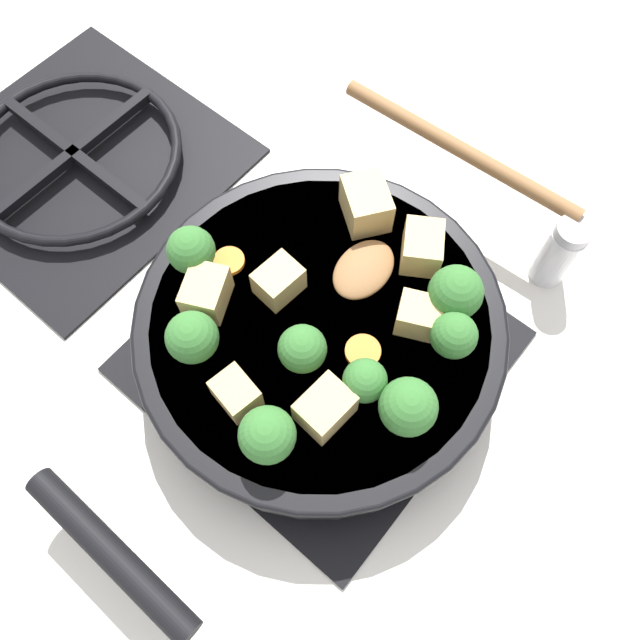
# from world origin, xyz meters

# --- Properties ---
(ground_plane) EXTENTS (2.40, 2.40, 0.00)m
(ground_plane) POSITION_xyz_m (0.00, 0.00, 0.00)
(ground_plane) COLOR white
(front_burner_grate) EXTENTS (0.31, 0.31, 0.03)m
(front_burner_grate) POSITION_xyz_m (0.00, 0.00, 0.01)
(front_burner_grate) COLOR black
(front_burner_grate) RESTS_ON ground_plane
(rear_burner_grate) EXTENTS (0.31, 0.31, 0.03)m
(rear_burner_grate) POSITION_xyz_m (0.00, 0.36, 0.01)
(rear_burner_grate) COLOR black
(rear_burner_grate) RESTS_ON ground_plane
(skillet_pan) EXTENTS (0.43, 0.34, 0.05)m
(skillet_pan) POSITION_xyz_m (-0.00, 0.00, 0.06)
(skillet_pan) COLOR black
(skillet_pan) RESTS_ON front_burner_grate
(wooden_spoon) EXTENTS (0.22, 0.27, 0.02)m
(wooden_spoon) POSITION_xyz_m (0.16, 0.01, 0.09)
(wooden_spoon) COLOR olive
(wooden_spoon) RESTS_ON skillet_pan
(tofu_cube_center_large) EXTENTS (0.03, 0.04, 0.03)m
(tofu_cube_center_large) POSITION_xyz_m (-0.10, 0.01, 0.09)
(tofu_cube_center_large) COLOR #DBB770
(tofu_cube_center_large) RESTS_ON skillet_pan
(tofu_cube_near_handle) EXTENTS (0.04, 0.03, 0.03)m
(tofu_cube_near_handle) POSITION_xyz_m (0.00, 0.05, 0.09)
(tofu_cube_near_handle) COLOR #DBB770
(tofu_cube_near_handle) RESTS_ON skillet_pan
(tofu_cube_east_chunk) EXTENTS (0.06, 0.06, 0.04)m
(tofu_cube_east_chunk) POSITION_xyz_m (0.11, 0.04, 0.10)
(tofu_cube_east_chunk) COLOR #DBB770
(tofu_cube_east_chunk) RESTS_ON skillet_pan
(tofu_cube_west_chunk) EXTENTS (0.06, 0.05, 0.03)m
(tofu_cube_west_chunk) POSITION_xyz_m (0.11, -0.03, 0.09)
(tofu_cube_west_chunk) COLOR #DBB770
(tofu_cube_west_chunk) RESTS_ON skillet_pan
(tofu_cube_back_piece) EXTENTS (0.05, 0.05, 0.03)m
(tofu_cube_back_piece) POSITION_xyz_m (0.05, -0.07, 0.09)
(tofu_cube_back_piece) COLOR #DBB770
(tofu_cube_back_piece) RESTS_ON skillet_pan
(tofu_cube_front_piece) EXTENTS (0.05, 0.05, 0.03)m
(tofu_cube_front_piece) POSITION_xyz_m (-0.05, 0.09, 0.09)
(tofu_cube_front_piece) COLOR #DBB770
(tofu_cube_front_piece) RESTS_ON skillet_pan
(tofu_cube_mid_small) EXTENTS (0.04, 0.04, 0.03)m
(tofu_cube_mid_small) POSITION_xyz_m (-0.06, -0.06, 0.09)
(tofu_cube_mid_small) COLOR #DBB770
(tofu_cube_mid_small) RESTS_ON skillet_pan
(broccoli_floret_near_spoon) EXTENTS (0.04, 0.04, 0.04)m
(broccoli_floret_near_spoon) POSITION_xyz_m (-0.03, -0.07, 0.10)
(broccoli_floret_near_spoon) COLOR #709956
(broccoli_floret_near_spoon) RESTS_ON skillet_pan
(broccoli_floret_center_top) EXTENTS (0.04, 0.04, 0.05)m
(broccoli_floret_center_top) POSITION_xyz_m (0.05, -0.10, 0.10)
(broccoli_floret_center_top) COLOR #709956
(broccoli_floret_center_top) RESTS_ON skillet_pan
(broccoli_floret_east_rim) EXTENTS (0.04, 0.04, 0.05)m
(broccoli_floret_east_rim) POSITION_xyz_m (-0.03, 0.12, 0.11)
(broccoli_floret_east_rim) COLOR #709956
(broccoli_floret_east_rim) RESTS_ON skillet_pan
(broccoli_floret_west_rim) EXTENTS (0.04, 0.04, 0.05)m
(broccoli_floret_west_rim) POSITION_xyz_m (-0.04, -0.01, 0.10)
(broccoli_floret_west_rim) COLOR #709956
(broccoli_floret_west_rim) RESTS_ON skillet_pan
(broccoli_floret_north_edge) EXTENTS (0.05, 0.05, 0.05)m
(broccoli_floret_north_edge) POSITION_xyz_m (-0.02, -0.11, 0.11)
(broccoli_floret_north_edge) COLOR #709956
(broccoli_floret_north_edge) RESTS_ON skillet_pan
(broccoli_floret_south_cluster) EXTENTS (0.04, 0.04, 0.05)m
(broccoli_floret_south_cluster) POSITION_xyz_m (-0.09, 0.06, 0.11)
(broccoli_floret_south_cluster) COLOR #709956
(broccoli_floret_south_cluster) RESTS_ON skillet_pan
(broccoli_floret_mid_floret) EXTENTS (0.05, 0.05, 0.05)m
(broccoli_floret_mid_floret) POSITION_xyz_m (-0.11, -0.04, 0.11)
(broccoli_floret_mid_floret) COLOR #709956
(broccoli_floret_mid_floret) RESTS_ON skillet_pan
(broccoli_floret_small_inner) EXTENTS (0.05, 0.05, 0.05)m
(broccoli_floret_small_inner) POSITION_xyz_m (0.08, -0.08, 0.11)
(broccoli_floret_small_inner) COLOR #709956
(broccoli_floret_small_inner) RESTS_ON skillet_pan
(carrot_slice_orange_thin) EXTENTS (0.03, 0.03, 0.01)m
(carrot_slice_orange_thin) POSITION_xyz_m (-0.00, -0.05, 0.08)
(carrot_slice_orange_thin) COLOR orange
(carrot_slice_orange_thin) RESTS_ON skillet_pan
(carrot_slice_near_center) EXTENTS (0.03, 0.03, 0.01)m
(carrot_slice_near_center) POSITION_xyz_m (-0.01, 0.10, 0.08)
(carrot_slice_near_center) COLOR orange
(carrot_slice_near_center) RESTS_ON skillet_pan
(salt_shaker) EXTENTS (0.04, 0.04, 0.09)m
(salt_shaker) POSITION_xyz_m (0.22, -0.13, 0.04)
(salt_shaker) COLOR white
(salt_shaker) RESTS_ON ground_plane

